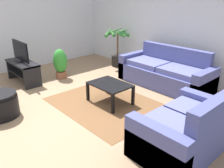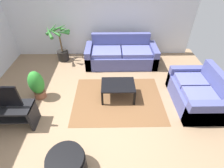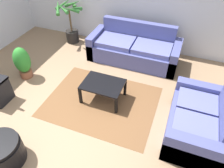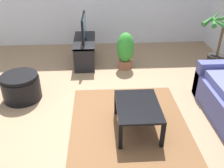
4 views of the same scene
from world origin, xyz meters
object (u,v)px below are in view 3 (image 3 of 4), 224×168
object	(u,v)px
potted_plant_small	(23,62)
ottoman	(2,152)
couch_loveseat	(198,122)
coffee_table	(103,86)
potted_palm	(71,24)
couch_main	(134,49)

from	to	relation	value
potted_plant_small	ottoman	world-z (taller)	potted_plant_small
potted_plant_small	couch_loveseat	bearing A→B (deg)	-4.04
couch_loveseat	coffee_table	distance (m)	1.85
couch_loveseat	coffee_table	size ratio (longest dim) A/B	1.79
coffee_table	potted_palm	bearing A→B (deg)	133.20
coffee_table	potted_plant_small	size ratio (longest dim) A/B	1.05
coffee_table	ottoman	size ratio (longest dim) A/B	1.28
potted_plant_small	coffee_table	bearing A→B (deg)	-1.08
coffee_table	potted_plant_small	xyz separation A→B (m)	(-1.96, 0.04, 0.05)
potted_palm	couch_loveseat	bearing A→B (deg)	-30.37
couch_main	potted_plant_small	bearing A→B (deg)	-143.58
couch_main	ottoman	bearing A→B (deg)	-107.44
couch_loveseat	potted_plant_small	distance (m)	3.81
couch_main	potted_plant_small	distance (m)	2.65
couch_main	coffee_table	distance (m)	1.62
couch_main	couch_loveseat	world-z (taller)	same
couch_main	couch_loveseat	distance (m)	2.48
couch_main	ottoman	size ratio (longest dim) A/B	3.51
coffee_table	ottoman	bearing A→B (deg)	-116.50
couch_loveseat	coffee_table	xyz separation A→B (m)	(-1.83, 0.23, 0.06)
couch_loveseat	potted_palm	size ratio (longest dim) A/B	1.24
potted_palm	ottoman	bearing A→B (deg)	-77.03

